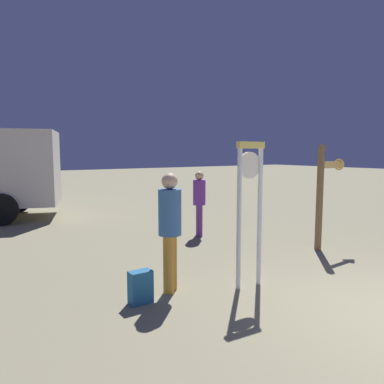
{
  "coord_description": "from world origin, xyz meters",
  "views": [
    {
      "loc": [
        -4.82,
        -1.85,
        2.07
      ],
      "look_at": [
        -0.42,
        4.67,
        1.2
      ],
      "focal_mm": 34.04,
      "sensor_mm": 36.0,
      "label": 1
    }
  ],
  "objects_px": {
    "arrow_sign": "(329,182)",
    "person_distant": "(199,200)",
    "person_near_clock": "(170,226)",
    "backpack": "(140,287)",
    "standing_clock": "(250,199)"
  },
  "relations": [
    {
      "from": "arrow_sign",
      "to": "person_distant",
      "type": "relative_size",
      "value": 1.39
    },
    {
      "from": "arrow_sign",
      "to": "person_near_clock",
      "type": "distance_m",
      "value": 4.11
    },
    {
      "from": "arrow_sign",
      "to": "backpack",
      "type": "distance_m",
      "value": 4.81
    },
    {
      "from": "person_distant",
      "to": "backpack",
      "type": "bearing_deg",
      "value": -136.37
    },
    {
      "from": "backpack",
      "to": "person_distant",
      "type": "xyz_separation_m",
      "value": [
        3.0,
        2.86,
        0.67
      ]
    },
    {
      "from": "standing_clock",
      "to": "arrow_sign",
      "type": "bearing_deg",
      "value": 14.14
    },
    {
      "from": "standing_clock",
      "to": "backpack",
      "type": "distance_m",
      "value": 2.05
    },
    {
      "from": "person_near_clock",
      "to": "person_distant",
      "type": "height_order",
      "value": "person_near_clock"
    },
    {
      "from": "arrow_sign",
      "to": "person_near_clock",
      "type": "height_order",
      "value": "arrow_sign"
    },
    {
      "from": "backpack",
      "to": "person_distant",
      "type": "bearing_deg",
      "value": 43.63
    },
    {
      "from": "standing_clock",
      "to": "person_near_clock",
      "type": "distance_m",
      "value": 1.27
    },
    {
      "from": "standing_clock",
      "to": "person_near_clock",
      "type": "xyz_separation_m",
      "value": [
        -1.1,
        0.5,
        -0.38
      ]
    },
    {
      "from": "person_near_clock",
      "to": "standing_clock",
      "type": "bearing_deg",
      "value": -24.53
    },
    {
      "from": "person_near_clock",
      "to": "arrow_sign",
      "type": "bearing_deg",
      "value": 3.47
    },
    {
      "from": "standing_clock",
      "to": "backpack",
      "type": "relative_size",
      "value": 4.89
    }
  ]
}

